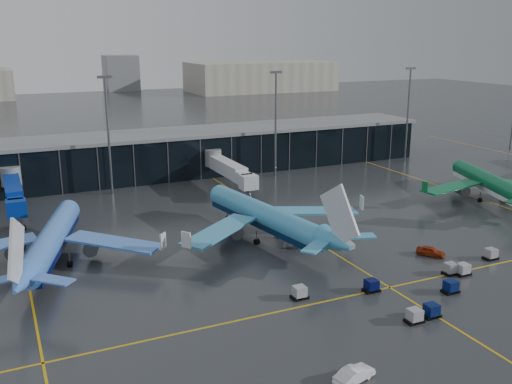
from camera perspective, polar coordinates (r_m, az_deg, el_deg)
name	(u,v)px	position (r m, az deg, el deg)	size (l,w,h in m)	color
ground	(276,261)	(88.07, 1.97, -6.94)	(600.00, 600.00, 0.00)	#282B2D
terminal_pier	(163,154)	(142.44, -9.30, 3.79)	(142.00, 17.00, 10.70)	black
jet_bridges	(13,191)	(119.25, -23.10, 0.08)	(94.00, 27.50, 7.20)	#595B60
flood_masts	(197,125)	(131.13, -5.91, 6.65)	(203.00, 0.50, 25.50)	#595B60
distant_hangars	(148,79)	(354.48, -10.73, 11.04)	(260.00, 71.00, 22.00)	#B2AD99
taxi_lines	(299,232)	(101.24, 4.34, -3.96)	(220.00, 120.00, 0.02)	gold
airliner_arkefly	(50,225)	(90.72, -19.89, -3.09)	(35.01, 39.87, 12.25)	#4077D5
airliner_klm_near	(264,202)	(95.99, 0.81, -1.00)	(36.51, 41.58, 12.78)	#3C95C5
airliner_aer_lingus	(490,172)	(129.14, 22.38, 1.85)	(33.54, 38.19, 11.74)	#0B6239
baggage_carts	(424,284)	(81.66, 16.43, -8.86)	(35.75, 12.99, 1.70)	black
mobile_airstair	(345,242)	(94.91, 8.92, -4.95)	(2.82, 3.59, 3.45)	silver
service_van_red	(431,251)	(93.98, 17.07, -5.69)	(1.77, 4.40, 1.50)	#95270B
service_van_white	(354,374)	(60.39, 9.81, -17.53)	(1.65, 4.73, 1.56)	white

